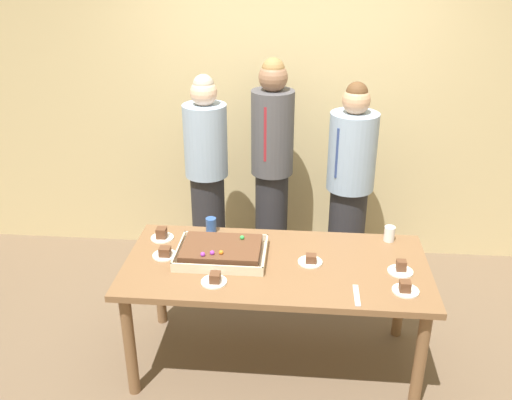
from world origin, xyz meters
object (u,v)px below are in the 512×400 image
(plated_slice_center_front, at_px, (162,235))
(plated_slice_center_back, at_px, (165,253))
(party_table, at_px, (276,275))
(drink_cup_middle, at_px, (389,234))
(plated_slice_far_left, at_px, (311,260))
(plated_slice_near_left, at_px, (401,269))
(person_serving_front, at_px, (207,179))
(person_striped_tie_right, at_px, (272,167))
(plated_slice_far_right, at_px, (214,280))
(plated_slice_near_right, at_px, (405,288))
(drink_cup_nearest, at_px, (211,225))
(cake_server_utensil, at_px, (357,295))
(sheet_cake, at_px, (222,252))
(person_green_shirt_behind, at_px, (350,185))

(plated_slice_center_front, bearing_deg, plated_slice_center_back, -71.83)
(party_table, relative_size, drink_cup_middle, 18.51)
(plated_slice_far_left, bearing_deg, plated_slice_near_left, -5.64)
(plated_slice_center_back, height_order, person_serving_front, person_serving_front)
(person_striped_tie_right, bearing_deg, plated_slice_near_left, 48.26)
(plated_slice_far_right, relative_size, person_striped_tie_right, 0.08)
(plated_slice_near_right, distance_m, person_serving_front, 1.82)
(plated_slice_near_left, xyz_separation_m, drink_cup_middle, (-0.02, 0.38, 0.03))
(plated_slice_near_right, distance_m, plated_slice_far_right, 1.08)
(plated_slice_center_back, bearing_deg, person_striped_tie_right, 61.87)
(drink_cup_nearest, distance_m, cake_server_utensil, 1.15)
(cake_server_utensil, bearing_deg, drink_cup_middle, 68.66)
(drink_cup_nearest, xyz_separation_m, person_striped_tie_right, (0.36, 0.76, 0.14))
(drink_cup_middle, bearing_deg, person_striped_tie_right, 136.31)
(plated_slice_near_left, bearing_deg, plated_slice_near_right, -91.49)
(party_table, bearing_deg, sheet_cake, 172.77)
(sheet_cake, bearing_deg, person_serving_front, 104.71)
(plated_slice_near_right, bearing_deg, cake_server_utensil, -166.45)
(plated_slice_near_left, distance_m, drink_cup_nearest, 1.27)
(plated_slice_far_left, bearing_deg, sheet_cake, 177.58)
(plated_slice_center_back, distance_m, person_striped_tie_right, 1.27)
(plated_slice_near_left, bearing_deg, person_green_shirt_behind, 102.22)
(plated_slice_far_left, bearing_deg, plated_slice_far_right, -154.10)
(party_table, bearing_deg, person_green_shirt_behind, 64.29)
(plated_slice_near_left, distance_m, cake_server_utensil, 0.39)
(drink_cup_middle, relative_size, person_striped_tie_right, 0.06)
(plated_slice_far_right, height_order, plated_slice_center_back, same)
(plated_slice_near_right, height_order, cake_server_utensil, plated_slice_near_right)
(cake_server_utensil, bearing_deg, plated_slice_far_left, 127.75)
(plated_slice_near_right, height_order, person_striped_tie_right, person_striped_tie_right)
(party_table, relative_size, person_serving_front, 1.10)
(party_table, bearing_deg, person_striped_tie_right, 94.97)
(plated_slice_center_back, xyz_separation_m, person_striped_tie_right, (0.60, 1.11, 0.16))
(plated_slice_far_left, bearing_deg, plated_slice_near_right, -26.53)
(person_striped_tie_right, bearing_deg, party_table, 17.51)
(party_table, distance_m, plated_slice_center_front, 0.81)
(person_green_shirt_behind, xyz_separation_m, person_striped_tie_right, (-0.60, 0.08, 0.10))
(plated_slice_near_left, bearing_deg, drink_cup_nearest, 161.43)
(sheet_cake, xyz_separation_m, plated_slice_center_front, (-0.43, 0.20, -0.01))
(person_serving_front, bearing_deg, plated_slice_center_front, -27.93)
(plated_slice_far_left, height_order, person_serving_front, person_serving_front)
(sheet_cake, height_order, person_striped_tie_right, person_striped_tie_right)
(plated_slice_far_left, distance_m, plated_slice_center_front, 1.00)
(plated_slice_center_front, xyz_separation_m, person_green_shirt_behind, (1.27, 0.81, 0.06))
(plated_slice_far_right, xyz_separation_m, plated_slice_center_back, (-0.35, 0.27, 0.00))
(plated_slice_near_right, relative_size, drink_cup_nearest, 1.50)
(plated_slice_near_left, bearing_deg, plated_slice_center_front, 169.63)
(person_green_shirt_behind, bearing_deg, plated_slice_far_right, 6.95)
(plated_slice_center_front, distance_m, cake_server_utensil, 1.35)
(plated_slice_near_left, height_order, plated_slice_center_front, plated_slice_center_front)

